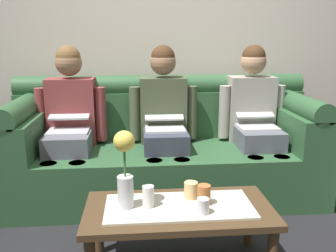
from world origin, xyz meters
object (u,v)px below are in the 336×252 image
at_px(cup_near_left, 204,195).
at_px(cup_near_right, 191,190).
at_px(flower_vase, 125,167).
at_px(cup_far_center, 203,206).
at_px(cup_far_left, 148,196).
at_px(couch, 164,150).
at_px(person_right, 254,115).
at_px(person_middle, 164,116).
at_px(person_left, 70,118).
at_px(coffee_table, 179,215).

relative_size(cup_near_left, cup_near_right, 1.17).
xyz_separation_m(flower_vase, cup_near_right, (0.37, 0.09, -0.19)).
xyz_separation_m(cup_far_center, cup_far_left, (-0.28, 0.10, 0.02)).
bearing_deg(couch, person_right, -0.35).
distance_m(couch, cup_far_center, 1.17).
height_order(couch, person_middle, person_middle).
height_order(person_middle, cup_near_left, person_middle).
relative_size(person_left, cup_near_right, 12.94).
bearing_deg(person_left, cup_far_left, -61.19).
xyz_separation_m(flower_vase, cup_near_left, (0.43, 0.00, -0.18)).
bearing_deg(person_middle, cup_far_left, -99.01).
bearing_deg(cup_far_center, cup_near_left, 77.47).
distance_m(coffee_table, flower_vase, 0.41).
bearing_deg(coffee_table, person_middle, 90.00).
height_order(person_left, person_middle, same).
height_order(person_middle, cup_far_center, person_middle).
bearing_deg(couch, coffee_table, -90.00).
bearing_deg(person_left, flower_vase, -66.34).
height_order(person_right, coffee_table, person_right).
xyz_separation_m(couch, cup_far_center, (0.11, -1.16, 0.07)).
height_order(couch, cup_near_left, couch).
xyz_separation_m(person_left, flower_vase, (0.46, -1.05, -0.03)).
bearing_deg(cup_near_right, coffee_table, -131.47).
height_order(flower_vase, cup_near_right, flower_vase).
xyz_separation_m(person_middle, person_right, (0.75, -0.00, 0.00)).
height_order(cup_near_left, cup_far_center, cup_near_left).
xyz_separation_m(person_right, cup_far_center, (-0.63, -1.16, -0.23)).
distance_m(person_right, cup_far_left, 1.41).
relative_size(cup_near_right, cup_far_center, 1.14).
relative_size(person_middle, cup_far_center, 14.78).
bearing_deg(flower_vase, couch, 74.73).
bearing_deg(person_right, cup_far_center, -118.73).
distance_m(flower_vase, cup_far_left, 0.21).
bearing_deg(person_left, person_right, 0.01).
height_order(person_middle, cup_near_right, person_middle).
height_order(coffee_table, cup_far_center, cup_far_center).
xyz_separation_m(couch, flower_vase, (-0.29, -1.06, 0.26)).
height_order(person_middle, flower_vase, person_middle).
height_order(person_left, flower_vase, person_left).
xyz_separation_m(flower_vase, cup_far_left, (0.12, -0.01, -0.17)).
bearing_deg(cup_far_left, cup_near_left, 1.11).
relative_size(person_middle, cup_near_left, 11.07).
xyz_separation_m(cup_near_left, cup_far_left, (-0.31, -0.01, 0.00)).
relative_size(person_middle, person_right, 1.00).
distance_m(person_middle, cup_far_center, 1.18).
distance_m(person_middle, cup_near_right, 0.99).
height_order(cup_near_right, cup_far_left, cup_far_left).
relative_size(coffee_table, cup_far_left, 8.58).
distance_m(person_middle, flower_vase, 1.09).
distance_m(person_left, person_right, 1.50).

